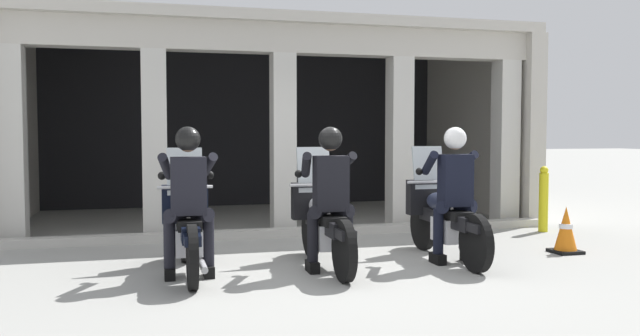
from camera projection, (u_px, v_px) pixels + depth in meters
ground_plane at (274, 228)px, 10.22m from camera, size 80.00×80.00×0.00m
station_building at (260, 103)px, 11.81m from camera, size 8.71×4.38×3.31m
kerb_strip at (290, 232)px, 9.37m from camera, size 8.21×0.24×0.12m
motorcycle_left at (187, 226)px, 6.96m from camera, size 0.62×2.04×1.35m
police_officer_left at (188, 189)px, 6.66m from camera, size 0.63×0.61×1.58m
motorcycle_center at (323, 222)px, 7.29m from camera, size 0.62×2.04×1.35m
police_officer_center at (330, 186)px, 6.99m from camera, size 0.63×0.61×1.58m
motorcycle_right at (443, 217)px, 7.73m from camera, size 0.62×2.04×1.35m
police_officer_right at (454, 183)px, 7.43m from camera, size 0.63×0.61×1.58m
traffic_cone_flank at (566, 230)px, 8.08m from camera, size 0.34×0.34×0.59m
bollard_kerbside at (544, 199)px, 9.80m from camera, size 0.14×0.14×1.01m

